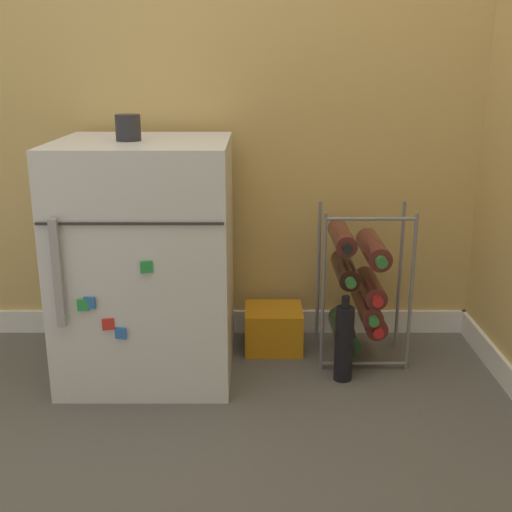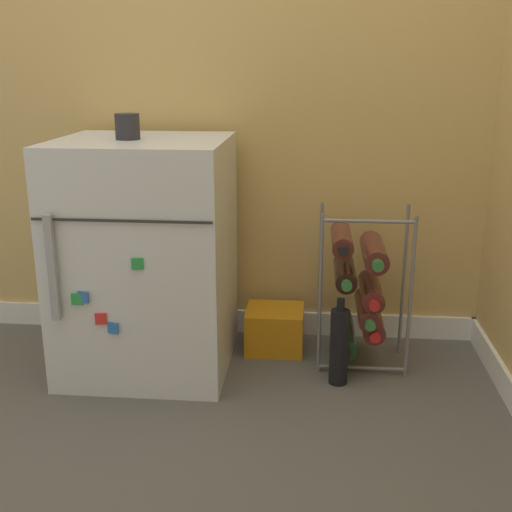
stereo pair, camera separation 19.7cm
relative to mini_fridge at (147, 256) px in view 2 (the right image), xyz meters
name	(u,v)px [view 2 (the right image)]	position (x,y,z in m)	size (l,w,h in m)	color
ground_plane	(212,403)	(0.26, -0.27, -0.40)	(14.00, 14.00, 0.00)	#56544F
mini_fridge	(147,256)	(0.00, 0.00, 0.00)	(0.55, 0.55, 0.79)	silver
wine_rack	(359,290)	(0.73, 0.07, -0.12)	(0.31, 0.31, 0.56)	slate
soda_box	(275,329)	(0.43, 0.15, -0.32)	(0.21, 0.19, 0.16)	orange
fridge_top_cup	(127,127)	(-0.04, -0.02, 0.44)	(0.08, 0.08, 0.08)	#28282D
loose_bottle_floor	(339,346)	(0.66, -0.09, -0.26)	(0.06, 0.06, 0.30)	black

